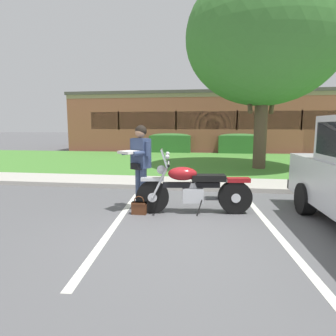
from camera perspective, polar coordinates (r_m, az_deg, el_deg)
The scene contains 13 objects.
ground_plane at distance 4.89m, azimuth 5.06°, elevation -12.08°, with size 140.00×140.00×0.00m, color #565659.
curb_strip at distance 7.82m, azimuth 6.44°, elevation -3.92°, with size 60.00×0.20×0.12m, color #B7B2A8.
concrete_walk at distance 8.66m, azimuth 6.64°, elevation -2.89°, with size 60.00×1.50×0.08m, color #B7B2A8.
grass_lawn at distance 13.83m, azimuth 7.37°, elevation 1.17°, with size 60.00×8.96×0.06m, color #478433.
stall_stripe_0 at distance 5.32m, azimuth -9.98°, elevation -10.42°, with size 0.12×4.40×0.01m, color silver.
stall_stripe_1 at distance 5.17m, azimuth 19.85°, elevation -11.36°, with size 0.12×4.40×0.01m, color silver.
motorcycle at distance 5.74m, azimuth 5.80°, elevation -3.96°, with size 2.24×0.82×1.26m.
rider_person at distance 5.88m, azimuth -5.44°, elevation 1.46°, with size 0.61×0.67×1.70m.
handbag at distance 5.74m, azimuth -5.62°, elevation -7.49°, with size 0.28×0.13×0.36m.
shade_tree at distance 12.35m, azimuth 18.15°, elevation 22.80°, with size 5.80×5.80×7.38m.
hedge_left at distance 18.59m, azimuth 0.45°, elevation 4.92°, with size 2.56×0.90×1.24m.
hedge_center_left at distance 18.48m, azimuth 13.56°, elevation 4.68°, with size 2.48×0.90×1.24m.
brick_building at distance 23.61m, azimuth 12.22°, elevation 8.58°, with size 22.19×10.17×3.90m.
Camera 1 is at (0.26, -4.58, 1.68)m, focal length 31.51 mm.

